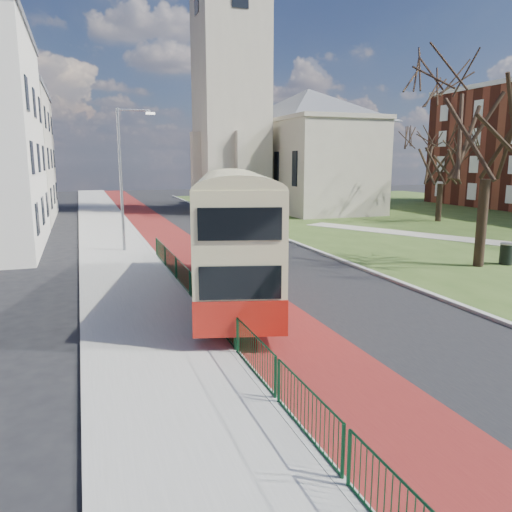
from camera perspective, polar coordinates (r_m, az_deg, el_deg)
name	(u,v)px	position (r m, az deg, el deg)	size (l,w,h in m)	color
ground	(348,353)	(14.33, 10.42, -10.90)	(160.00, 160.00, 0.00)	black
road_carriageway	(216,241)	(32.97, -4.65, 1.67)	(9.00, 120.00, 0.01)	black
bus_lane	(175,244)	(32.40, -9.27, 1.40)	(3.40, 120.00, 0.01)	#591414
pavement_west	(113,246)	(31.97, -15.99, 1.09)	(4.00, 120.00, 0.12)	gray
kerb_west	(146,244)	(32.14, -12.43, 1.32)	(0.25, 120.00, 0.13)	#999993
kerb_east	(270,233)	(36.24, 1.59, 2.64)	(0.25, 80.00, 0.13)	#999993
grass_green	(487,223)	(47.13, 24.87, 3.49)	(40.00, 80.00, 0.04)	#314A1A
pedestrian_railing	(209,305)	(16.63, -5.42, -5.65)	(0.07, 24.00, 1.12)	#0C381D
gothic_church	(274,81)	(53.70, 2.03, 19.32)	(16.38, 18.00, 40.00)	#A19783
streetlamp	(123,172)	(29.59, -14.93, 9.22)	(2.13, 0.18, 8.00)	gray
bus	(234,231)	(18.72, -2.50, 2.91)	(5.47, 11.50, 4.69)	#B31A10
winter_tree_near	(492,107)	(27.05, 25.34, 15.16)	(9.67, 9.67, 11.14)	black
winter_tree_far	(442,154)	(46.10, 20.54, 10.89)	(6.95, 6.95, 8.34)	black
litter_bin	(506,254)	(28.40, 26.69, 0.24)	(0.73, 0.73, 1.09)	black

